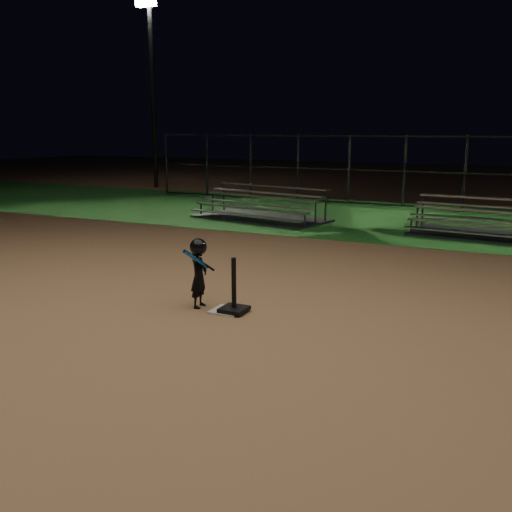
{
  "coord_description": "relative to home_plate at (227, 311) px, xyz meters",
  "views": [
    {
      "loc": [
        3.87,
        -7.05,
        2.66
      ],
      "look_at": [
        0.0,
        1.0,
        0.65
      ],
      "focal_mm": 39.3,
      "sensor_mm": 36.0,
      "label": 1
    }
  ],
  "objects": [
    {
      "name": "batting_tee",
      "position": [
        0.12,
        -0.01,
        0.16
      ],
      "size": [
        0.38,
        0.38,
        0.82
      ],
      "color": "black",
      "rests_on": "home_plate"
    },
    {
      "name": "child_batter",
      "position": [
        -0.49,
        0.0,
        0.56
      ],
      "size": [
        0.38,
        0.58,
        1.08
      ],
      "rotation": [
        0.0,
        0.0,
        1.67
      ],
      "color": "black",
      "rests_on": "ground"
    },
    {
      "name": "ground",
      "position": [
        0.0,
        0.0,
        -0.01
      ],
      "size": [
        80.0,
        80.0,
        0.0
      ],
      "primitive_type": "plane",
      "color": "#986B45",
      "rests_on": "ground"
    },
    {
      "name": "home_plate",
      "position": [
        0.0,
        0.0,
        0.0
      ],
      "size": [
        0.45,
        0.45,
        0.02
      ],
      "primitive_type": "cube",
      "color": "beige",
      "rests_on": "ground"
    },
    {
      "name": "backstop_fence",
      "position": [
        0.0,
        13.0,
        1.24
      ],
      "size": [
        20.08,
        0.08,
        2.5
      ],
      "color": "#38383D",
      "rests_on": "ground"
    },
    {
      "name": "bleacher_right",
      "position": [
        3.16,
        8.09,
        0.18
      ],
      "size": [
        4.02,
        2.23,
        0.95
      ],
      "rotation": [
        0.0,
        0.0,
        -0.09
      ],
      "color": "#B1B1B6",
      "rests_on": "ground"
    },
    {
      "name": "bleacher_left",
      "position": [
        -3.34,
        8.23,
        0.19
      ],
      "size": [
        4.36,
        2.75,
        0.99
      ],
      "rotation": [
        0.0,
        0.0,
        -0.2
      ],
      "color": "#B1B1B6",
      "rests_on": "ground"
    },
    {
      "name": "grass_strip",
      "position": [
        0.0,
        10.0,
        -0.01
      ],
      "size": [
        60.0,
        8.0,
        0.01
      ],
      "primitive_type": "cube",
      "color": "#1D581C",
      "rests_on": "ground"
    },
    {
      "name": "light_pole_left",
      "position": [
        -12.0,
        14.94,
        4.93
      ],
      "size": [
        0.9,
        0.53,
        8.3
      ],
      "color": "#2D2D30",
      "rests_on": "ground"
    }
  ]
}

